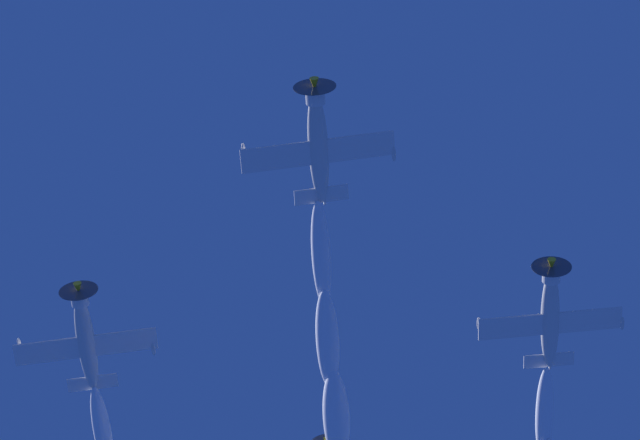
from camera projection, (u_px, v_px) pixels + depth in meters
name	position (u px, v px, depth m)	size (l,w,h in m)	color
airplane_lead	(318.00, 143.00, 75.79)	(7.66, 7.16, 2.60)	silver
airplane_left_wingman	(550.00, 315.00, 81.55)	(7.73, 7.13, 2.42)	silver
airplane_right_wingman	(86.00, 339.00, 83.24)	(7.68, 7.13, 2.55)	silver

